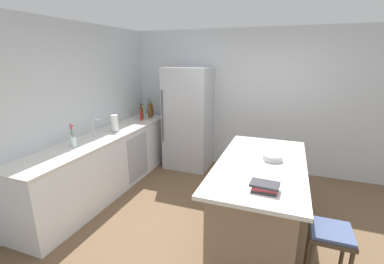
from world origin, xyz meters
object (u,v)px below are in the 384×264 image
(gin_bottle, at_px, (144,113))
(syrup_bottle, at_px, (141,113))
(refrigerator, at_px, (188,119))
(cookbook_stack, at_px, (265,187))
(bar_stool, at_px, (330,241))
(whiskey_bottle, at_px, (150,112))
(paper_towel_roll, at_px, (115,123))
(sink_faucet, at_px, (94,127))
(flower_vase, at_px, (73,140))
(hot_sauce_bottle, at_px, (141,115))
(olive_oil_bottle, at_px, (149,109))
(kitchen_island, at_px, (258,199))
(mixing_bowl, at_px, (273,158))
(vinegar_bottle, at_px, (152,110))

(gin_bottle, height_order, syrup_bottle, syrup_bottle)
(refrigerator, height_order, cookbook_stack, refrigerator)
(bar_stool, relative_size, whiskey_bottle, 2.33)
(paper_towel_roll, bearing_deg, cookbook_stack, -25.85)
(gin_bottle, bearing_deg, whiskey_bottle, 47.64)
(bar_stool, relative_size, sink_faucet, 2.19)
(refrigerator, height_order, flower_vase, refrigerator)
(gin_bottle, distance_m, hot_sauce_bottle, 0.18)
(olive_oil_bottle, height_order, whiskey_bottle, olive_oil_bottle)
(sink_faucet, bearing_deg, flower_vase, -86.48)
(flower_vase, distance_m, olive_oil_bottle, 2.04)
(flower_vase, relative_size, hot_sauce_bottle, 1.27)
(sink_faucet, bearing_deg, whiskey_bottle, 85.06)
(kitchen_island, height_order, cookbook_stack, cookbook_stack)
(mixing_bowl, bearing_deg, paper_towel_roll, 170.49)
(refrigerator, bearing_deg, sink_faucet, -120.83)
(whiskey_bottle, distance_m, hot_sauce_bottle, 0.28)
(kitchen_island, relative_size, whiskey_bottle, 6.95)
(sink_faucet, distance_m, flower_vase, 0.45)
(kitchen_island, distance_m, refrigerator, 2.34)
(vinegar_bottle, height_order, olive_oil_bottle, olive_oil_bottle)
(kitchen_island, distance_m, flower_vase, 2.52)
(kitchen_island, distance_m, paper_towel_roll, 2.50)
(flower_vase, height_order, mixing_bowl, flower_vase)
(sink_faucet, relative_size, syrup_bottle, 0.98)
(gin_bottle, distance_m, cookbook_stack, 3.35)
(gin_bottle, bearing_deg, vinegar_bottle, 84.29)
(sink_faucet, relative_size, hot_sauce_bottle, 1.17)
(sink_faucet, distance_m, syrup_bottle, 1.31)
(refrigerator, relative_size, vinegar_bottle, 6.78)
(bar_stool, height_order, paper_towel_roll, paper_towel_roll)
(kitchen_island, bearing_deg, flower_vase, -173.05)
(flower_vase, bearing_deg, bar_stool, -6.01)
(sink_faucet, xyz_separation_m, cookbook_stack, (2.56, -0.81, -0.12))
(olive_oil_bottle, height_order, hot_sauce_bottle, olive_oil_bottle)
(whiskey_bottle, xyz_separation_m, cookbook_stack, (2.43, -2.30, -0.07))
(kitchen_island, distance_m, cookbook_stack, 0.83)
(flower_vase, bearing_deg, refrigerator, 65.82)
(sink_faucet, relative_size, olive_oil_bottle, 0.85)
(refrigerator, relative_size, sink_faucet, 6.40)
(olive_oil_bottle, relative_size, cookbook_stack, 1.33)
(paper_towel_roll, height_order, cookbook_stack, paper_towel_roll)
(kitchen_island, distance_m, gin_bottle, 2.93)
(whiskey_bottle, height_order, mixing_bowl, whiskey_bottle)
(sink_faucet, height_order, hot_sauce_bottle, sink_faucet)
(bar_stool, xyz_separation_m, flower_vase, (-3.12, 0.33, 0.50))
(syrup_bottle, bearing_deg, flower_vase, -90.28)
(whiskey_bottle, bearing_deg, kitchen_island, -35.10)
(sink_faucet, xyz_separation_m, mixing_bowl, (2.58, -0.03, -0.12))
(olive_oil_bottle, xyz_separation_m, cookbook_stack, (2.51, -2.40, -0.10))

